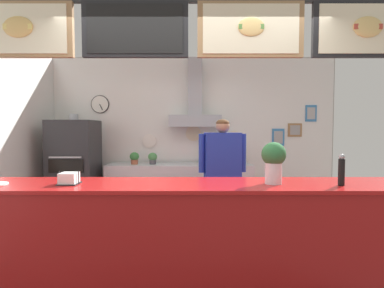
{
  "coord_description": "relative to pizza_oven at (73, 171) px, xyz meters",
  "views": [
    {
      "loc": [
        -0.01,
        -2.78,
        1.5
      ],
      "look_at": [
        0.01,
        0.83,
        1.31
      ],
      "focal_mm": 28.05,
      "sensor_mm": 36.0,
      "label": 1
    }
  ],
  "objects": [
    {
      "name": "pizza_oven",
      "position": [
        0.0,
        0.0,
        0.0
      ],
      "size": [
        0.68,
        0.69,
        1.72
      ],
      "color": "#232326",
      "rests_on": "ground_plane"
    },
    {
      "name": "back_wall_assembly",
      "position": [
        1.88,
        0.5,
        0.66
      ],
      "size": [
        5.05,
        2.77,
        2.76
      ],
      "color": "#9E9E99",
      "rests_on": "ground_plane"
    },
    {
      "name": "potted_thyme",
      "position": [
        0.9,
        0.27,
        0.19
      ],
      "size": [
        0.16,
        0.16,
        0.2
      ],
      "color": "#9E563D",
      "rests_on": "back_prep_counter"
    },
    {
      "name": "back_prep_counter",
      "position": [
        1.66,
        0.28,
        -0.37
      ],
      "size": [
        2.42,
        0.53,
        0.89
      ],
      "color": "silver",
      "rests_on": "ground_plane"
    },
    {
      "name": "potted_basil",
      "position": [
        1.2,
        0.28,
        0.19
      ],
      "size": [
        0.15,
        0.15,
        0.19
      ],
      "color": "#4C4C51",
      "rests_on": "back_prep_counter"
    },
    {
      "name": "service_counter",
      "position": [
        1.88,
        -2.24,
        -0.3
      ],
      "size": [
        3.76,
        0.64,
        1.03
      ],
      "color": "maroon",
      "rests_on": "ground_plane"
    },
    {
      "name": "basil_vase",
      "position": [
        2.55,
        -2.26,
        0.41
      ],
      "size": [
        0.2,
        0.2,
        0.35
      ],
      "color": "silver",
      "rests_on": "service_counter"
    },
    {
      "name": "ground_plane",
      "position": [
        1.88,
        -1.97,
        -0.81
      ],
      "size": [
        6.36,
        6.36,
        0.0
      ],
      "primitive_type": "plane",
      "color": "#514C47"
    },
    {
      "name": "espresso_machine",
      "position": [
        2.37,
        0.26,
        0.28
      ],
      "size": [
        0.48,
        0.51,
        0.41
      ],
      "color": "#B7BABF",
      "rests_on": "back_prep_counter"
    },
    {
      "name": "pepper_grinder",
      "position": [
        3.08,
        -2.34,
        0.35
      ],
      "size": [
        0.05,
        0.05,
        0.26
      ],
      "color": "black",
      "rests_on": "service_counter"
    },
    {
      "name": "napkin_holder",
      "position": [
        0.85,
        -2.29,
        0.26
      ],
      "size": [
        0.17,
        0.16,
        0.11
      ],
      "color": "#262628",
      "rests_on": "service_counter"
    },
    {
      "name": "shop_worker",
      "position": [
        2.26,
        -0.91,
        0.04
      ],
      "size": [
        0.61,
        0.27,
        1.61
      ],
      "rotation": [
        0.0,
        0.0,
        3.24
      ],
      "color": "#232328",
      "rests_on": "ground_plane"
    }
  ]
}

